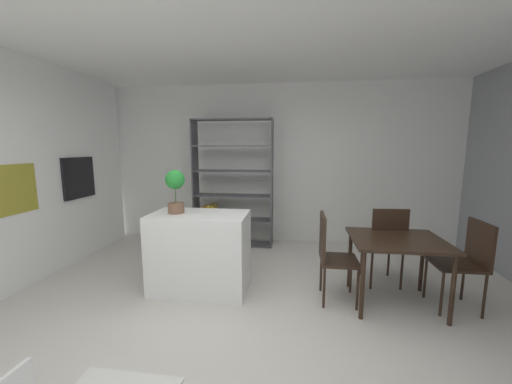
{
  "coord_description": "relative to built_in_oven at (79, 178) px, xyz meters",
  "views": [
    {
      "loc": [
        0.56,
        -2.53,
        1.68
      ],
      "look_at": [
        0.13,
        0.62,
        1.2
      ],
      "focal_mm": 20.68,
      "sensor_mm": 36.0,
      "label": 1
    }
  ],
  "objects": [
    {
      "name": "dining_chair_island_side",
      "position": [
        3.58,
        -0.77,
        -0.67
      ],
      "size": [
        0.4,
        0.44,
        0.97
      ],
      "rotation": [
        0.0,
        0.0,
        1.57
      ],
      "color": "black",
      "rests_on": "ground_plane"
    },
    {
      "name": "potted_plant_on_island",
      "position": [
        1.82,
        -0.74,
        -0.01
      ],
      "size": [
        0.22,
        0.22,
        0.5
      ],
      "color": "brown",
      "rests_on": "kitchen_island"
    },
    {
      "name": "dining_chair_far",
      "position": [
        4.28,
        -0.35,
        -0.67
      ],
      "size": [
        0.45,
        0.49,
        0.99
      ],
      "rotation": [
        0.0,
        0.0,
        3.23
      ],
      "color": "black",
      "rests_on": "ground_plane"
    },
    {
      "name": "built_in_oven",
      "position": [
        0.0,
        0.0,
        0.0
      ],
      "size": [
        0.06,
        0.61,
        0.6
      ],
      "color": "black",
      "rests_on": "ground_plane"
    },
    {
      "name": "back_partition",
      "position": [
        2.64,
        1.35,
        0.15
      ],
      "size": [
        6.71,
        0.06,
        2.79
      ],
      "primitive_type": "cube",
      "color": "silver",
      "rests_on": "ground_plane"
    },
    {
      "name": "dining_chair_window_side",
      "position": [
        4.96,
        -0.77,
        -0.68
      ],
      "size": [
        0.46,
        0.44,
        0.94
      ],
      "rotation": [
        0.0,
        0.0,
        -1.56
      ],
      "color": "black",
      "rests_on": "ground_plane"
    },
    {
      "name": "ground_plane",
      "position": [
        2.64,
        -1.42,
        -1.25
      ],
      "size": [
        9.22,
        9.22,
        0.0
      ],
      "primitive_type": "plane",
      "color": "beige"
    },
    {
      "name": "dining_table",
      "position": [
        4.27,
        -0.77,
        -0.6
      ],
      "size": [
        0.94,
        0.81,
        0.73
      ],
      "color": "black",
      "rests_on": "ground_plane"
    },
    {
      "name": "ceiling_slab",
      "position": [
        2.64,
        -1.42,
        1.57
      ],
      "size": [
        6.71,
        5.59,
        0.06
      ],
      "color": "white",
      "rests_on": "ground_plane"
    },
    {
      "name": "kitchen_island",
      "position": [
        2.09,
        -0.74,
        -0.78
      ],
      "size": [
        1.12,
        0.62,
        0.93
      ],
      "primitive_type": "cube",
      "color": "white",
      "rests_on": "ground_plane"
    },
    {
      "name": "open_bookshelf",
      "position": [
        2.05,
        0.97,
        -0.27
      ],
      "size": [
        1.36,
        0.33,
        2.16
      ],
      "color": "#4C4C51",
      "rests_on": "ground_plane"
    }
  ]
}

